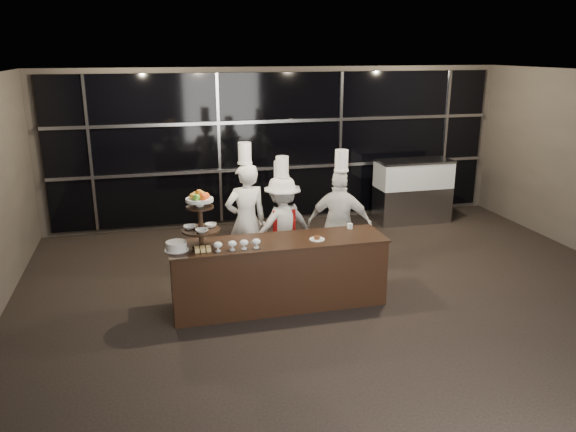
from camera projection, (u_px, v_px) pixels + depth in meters
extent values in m
plane|color=black|center=(379.00, 339.00, 6.67)|extent=(10.00, 10.00, 0.00)
plane|color=black|center=(392.00, 80.00, 5.81)|extent=(10.00, 10.00, 0.00)
plane|color=#473F38|center=(280.00, 146.00, 10.88)|extent=(9.00, 0.00, 9.00)
cube|color=black|center=(281.00, 147.00, 10.83)|extent=(8.60, 0.04, 2.80)
cube|color=#A5A5AA|center=(282.00, 168.00, 10.90)|extent=(8.60, 0.06, 0.06)
cube|color=#A5A5AA|center=(281.00, 121.00, 10.64)|extent=(8.60, 0.06, 0.06)
cube|color=#A5A5AA|center=(90.00, 155.00, 9.98)|extent=(0.05, 0.05, 2.80)
cube|color=#A5A5AA|center=(219.00, 150.00, 10.52)|extent=(0.05, 0.05, 2.80)
cube|color=#A5A5AA|center=(340.00, 145.00, 11.08)|extent=(0.05, 0.05, 2.80)
cube|color=#A5A5AA|center=(445.00, 140.00, 11.63)|extent=(0.05, 0.05, 2.80)
cube|color=black|center=(279.00, 274.00, 7.44)|extent=(2.80, 0.70, 0.90)
cube|color=black|center=(279.00, 241.00, 7.31)|extent=(2.84, 0.74, 0.03)
cylinder|color=black|center=(202.00, 246.00, 7.06)|extent=(0.24, 0.24, 0.03)
cylinder|color=black|center=(200.00, 220.00, 6.97)|extent=(0.06, 0.06, 0.70)
cylinder|color=black|center=(201.00, 230.00, 7.01)|extent=(0.48, 0.48, 0.02)
cylinder|color=black|center=(200.00, 207.00, 6.92)|extent=(0.34, 0.34, 0.02)
cylinder|color=white|center=(200.00, 204.00, 6.91)|extent=(0.10, 0.10, 0.06)
cylinder|color=white|center=(200.00, 200.00, 6.89)|extent=(0.34, 0.34, 0.04)
sphere|color=#FF5915|center=(206.00, 196.00, 6.90)|extent=(0.09, 0.09, 0.09)
sphere|color=#6AAF2D|center=(202.00, 195.00, 6.95)|extent=(0.09, 0.09, 0.09)
sphere|color=orange|center=(196.00, 195.00, 6.94)|extent=(0.09, 0.09, 0.09)
sphere|color=gold|center=(193.00, 197.00, 6.86)|extent=(0.09, 0.09, 0.09)
sphere|color=#5DA52A|center=(197.00, 198.00, 6.81)|extent=(0.09, 0.09, 0.09)
sphere|color=#F95115|center=(203.00, 197.00, 6.83)|extent=(0.09, 0.09, 0.09)
sphere|color=orange|center=(199.00, 193.00, 6.87)|extent=(0.09, 0.09, 0.09)
imported|color=white|center=(190.00, 227.00, 7.02)|extent=(0.16, 0.16, 0.04)
imported|color=white|center=(211.00, 225.00, 7.08)|extent=(0.15, 0.15, 0.05)
imported|color=white|center=(202.00, 231.00, 6.89)|extent=(0.16, 0.16, 0.04)
cylinder|color=silver|center=(218.00, 251.00, 6.90)|extent=(0.07, 0.07, 0.01)
cylinder|color=silver|center=(218.00, 249.00, 6.90)|extent=(0.02, 0.02, 0.05)
ellipsoid|color=silver|center=(218.00, 245.00, 6.88)|extent=(0.11, 0.11, 0.08)
ellipsoid|color=green|center=(218.00, 244.00, 6.88)|extent=(0.08, 0.08, 0.05)
cylinder|color=silver|center=(232.00, 250.00, 6.95)|extent=(0.07, 0.07, 0.01)
cylinder|color=silver|center=(232.00, 247.00, 6.94)|extent=(0.02, 0.02, 0.05)
ellipsoid|color=silver|center=(232.00, 244.00, 6.92)|extent=(0.11, 0.11, 0.08)
ellipsoid|color=red|center=(232.00, 243.00, 6.92)|extent=(0.08, 0.08, 0.05)
cylinder|color=silver|center=(244.00, 249.00, 6.98)|extent=(0.07, 0.07, 0.01)
cylinder|color=silver|center=(244.00, 246.00, 6.97)|extent=(0.02, 0.02, 0.05)
ellipsoid|color=silver|center=(244.00, 243.00, 6.96)|extent=(0.11, 0.11, 0.08)
ellipsoid|color=#D4B48F|center=(244.00, 242.00, 6.96)|extent=(0.08, 0.08, 0.05)
cylinder|color=silver|center=(256.00, 248.00, 7.02)|extent=(0.07, 0.07, 0.01)
cylinder|color=silver|center=(256.00, 245.00, 7.01)|extent=(0.02, 0.02, 0.05)
ellipsoid|color=silver|center=(256.00, 242.00, 7.00)|extent=(0.11, 0.11, 0.08)
ellipsoid|color=#471810|center=(256.00, 241.00, 6.99)|extent=(0.08, 0.08, 0.05)
cylinder|color=white|center=(177.00, 250.00, 6.95)|extent=(0.30, 0.30, 0.01)
cylinder|color=white|center=(176.00, 246.00, 6.93)|extent=(0.26, 0.26, 0.10)
cube|color=#F2CB76|center=(197.00, 250.00, 6.86)|extent=(0.05, 0.06, 0.05)
cube|color=#F2CB76|center=(203.00, 250.00, 6.87)|extent=(0.06, 0.06, 0.05)
cube|color=#F2CB76|center=(209.00, 249.00, 6.89)|extent=(0.06, 0.06, 0.05)
cube|color=#F2CB76|center=(197.00, 249.00, 6.92)|extent=(0.05, 0.06, 0.05)
cube|color=#F2CB76|center=(202.00, 248.00, 6.94)|extent=(0.06, 0.06, 0.05)
cube|color=#F2CB76|center=(208.00, 248.00, 6.96)|extent=(0.06, 0.06, 0.05)
cylinder|color=white|center=(317.00, 239.00, 7.33)|extent=(0.20, 0.20, 0.01)
cylinder|color=#4C2814|center=(317.00, 237.00, 7.32)|extent=(0.08, 0.08, 0.04)
cylinder|color=white|center=(350.00, 226.00, 7.78)|extent=(0.08, 0.08, 0.07)
cube|color=#A5A5AA|center=(412.00, 204.00, 11.16)|extent=(1.45, 0.62, 0.70)
cube|color=silver|center=(414.00, 175.00, 10.99)|extent=(1.45, 0.62, 0.50)
cube|color=#FFC67F|center=(414.00, 175.00, 10.99)|extent=(1.35, 0.52, 0.40)
cube|color=#A5A5AA|center=(415.00, 161.00, 10.91)|extent=(1.47, 0.64, 0.04)
imported|color=white|center=(246.00, 221.00, 8.28)|extent=(0.70, 0.52, 1.74)
cylinder|color=white|center=(245.00, 153.00, 7.98)|extent=(0.19, 0.19, 0.30)
cylinder|color=white|center=(245.00, 163.00, 8.02)|extent=(0.21, 0.21, 0.03)
imported|color=white|center=(280.00, 226.00, 8.58)|extent=(0.75, 0.61, 1.43)
cylinder|color=white|center=(280.00, 171.00, 8.33)|extent=(0.19, 0.19, 0.30)
cylinder|color=white|center=(280.00, 180.00, 8.37)|extent=(0.21, 0.21, 0.03)
imported|color=silver|center=(282.00, 226.00, 8.43)|extent=(1.08, 0.76, 1.52)
cylinder|color=white|center=(282.00, 166.00, 8.17)|extent=(0.19, 0.19, 0.30)
cylinder|color=white|center=(282.00, 176.00, 8.21)|extent=(0.21, 0.21, 0.03)
cube|color=#B80F0E|center=(284.00, 228.00, 8.32)|extent=(0.34, 0.03, 0.57)
imported|color=white|center=(340.00, 225.00, 8.30)|extent=(1.04, 0.77, 1.64)
cylinder|color=white|center=(341.00, 160.00, 8.02)|extent=(0.19, 0.19, 0.30)
cylinder|color=white|center=(341.00, 170.00, 8.06)|extent=(0.21, 0.21, 0.03)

